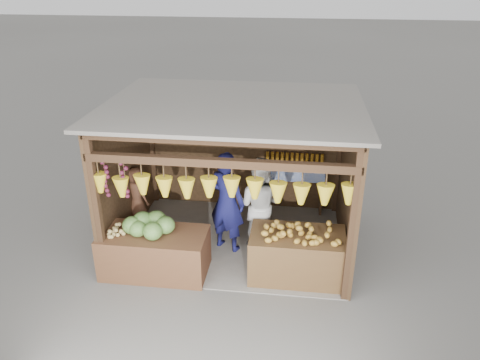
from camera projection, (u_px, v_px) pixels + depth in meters
The scene contains 12 objects.
ground at pixel (234, 241), 8.84m from camera, with size 80.00×80.00×0.00m, color #514F49.
stall_structure at pixel (231, 160), 8.10m from camera, with size 4.30×3.30×2.66m.
back_shelf at pixel (294, 174), 9.51m from camera, with size 1.25×0.32×1.32m.
counter_left at pixel (155, 253), 7.80m from camera, with size 1.75×0.85×0.75m, color #482818.
counter_right at pixel (297, 256), 7.67m from camera, with size 1.54×0.85×0.81m, color #442816.
stool at pixel (140, 224), 9.12m from camera, with size 0.30×0.30×0.28m, color black.
man_standing at pixel (227, 202), 8.23m from camera, with size 0.69×0.45×1.89m, color #131449.
woman_standing at pixel (259, 204), 8.28m from camera, with size 0.86×0.67×1.78m, color silver.
vendor_seated at pixel (137, 194), 8.84m from camera, with size 0.51×0.34×1.05m, color brown.
melon_pile at pixel (149, 224), 7.60m from camera, with size 1.00×0.50×0.32m, color #1A4A13, non-canonical shape.
tanfruit_pile at pixel (118, 230), 7.61m from camera, with size 0.34×0.40×0.13m, color olive, non-canonical shape.
mango_pile at pixel (303, 231), 7.40m from camera, with size 1.40×0.64×0.22m, color #D4531C, non-canonical shape.
Camera 1 is at (1.06, -7.46, 4.77)m, focal length 35.00 mm.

